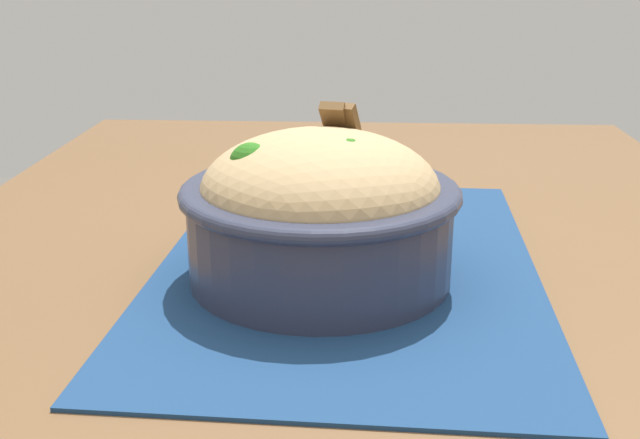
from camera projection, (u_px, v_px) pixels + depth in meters
The scene contains 4 objects.
table at pixel (345, 359), 0.65m from camera, with size 1.26×0.80×0.78m.
placemat at pixel (348, 265), 0.66m from camera, with size 0.47×0.31×0.00m, color navy.
bowl at pixel (320, 210), 0.61m from camera, with size 0.24×0.24×0.14m.
fork at pixel (349, 221), 0.76m from camera, with size 0.03×0.14×0.00m.
Camera 1 is at (-0.58, -0.01, 1.03)m, focal length 43.99 mm.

